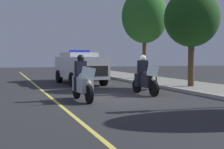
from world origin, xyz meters
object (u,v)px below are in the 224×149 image
Objects in this scene: tree_far_back at (145,16)px; tree_mid_block at (192,19)px; police_motorcycle_lead_right at (145,78)px; cyclist_background at (95,68)px; police_motorcycle_lead_left at (82,82)px; police_suv at (80,66)px.

tree_mid_block is at bearing -3.50° from tree_far_back.
police_motorcycle_lead_right is 1.22× the size of cyclist_background.
police_motorcycle_lead_right is 0.42× the size of tree_mid_block.
tree_far_back is at bearing 66.87° from cyclist_background.
police_suv is at bearing 167.18° from police_motorcycle_lead_left.
cyclist_background is at bearing 151.66° from police_suv.
tree_mid_block is at bearing 20.03° from cyclist_background.
police_suv is (-6.18, -1.40, 0.37)m from police_motorcycle_lead_right.
police_motorcycle_lead_right is 10.14m from tree_far_back.
police_suv is 0.99× the size of tree_mid_block.
tree_far_back is (-8.50, 3.96, 3.87)m from police_motorcycle_lead_right.
cyclist_background is at bearing 176.42° from police_motorcycle_lead_right.
tree_far_back reaches higher than cyclist_background.
police_suv is 0.78× the size of tree_far_back.
tree_far_back is (-6.62, 0.40, 0.93)m from tree_mid_block.
tree_mid_block reaches higher than police_motorcycle_lead_left.
police_motorcycle_lead_left is 0.42× the size of tree_mid_block.
tree_mid_block is 0.79× the size of tree_far_back.
police_suv reaches higher than police_motorcycle_lead_left.
tree_far_back reaches higher than police_motorcycle_lead_left.
tree_mid_block reaches higher than cyclist_background.
tree_mid_block is (-1.88, 3.56, 2.94)m from police_motorcycle_lead_right.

